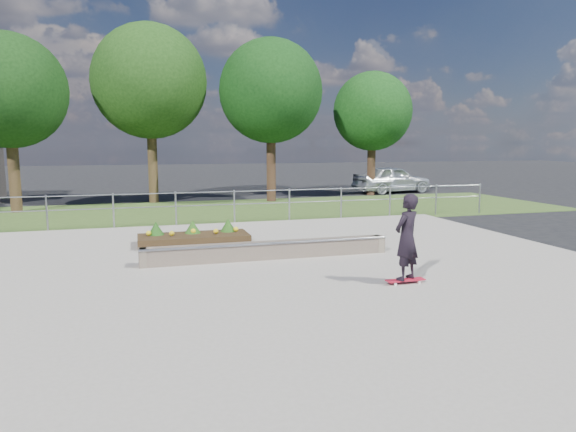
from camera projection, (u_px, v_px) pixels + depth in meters
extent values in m
plane|color=black|center=(299.00, 277.00, 10.83)|extent=(120.00, 120.00, 0.00)
cube|color=#334D1E|center=(219.00, 211.00, 21.28)|extent=(30.00, 8.00, 0.02)
cube|color=gray|center=(299.00, 276.00, 10.83)|extent=(15.00, 15.00, 0.06)
cylinder|color=gray|center=(47.00, 214.00, 16.21)|extent=(0.06, 0.06, 1.20)
cylinder|color=#969A9F|center=(114.00, 211.00, 16.76)|extent=(0.06, 0.06, 1.20)
cylinder|color=#909398|center=(176.00, 209.00, 17.32)|extent=(0.06, 0.06, 1.20)
cylinder|color=#9C9EA4|center=(234.00, 207.00, 17.87)|extent=(0.06, 0.06, 1.20)
cylinder|color=#9A9DA2|center=(289.00, 205.00, 18.43)|extent=(0.06, 0.06, 1.20)
cylinder|color=gray|center=(341.00, 203.00, 18.98)|extent=(0.06, 0.06, 1.20)
cylinder|color=gray|center=(390.00, 202.00, 19.54)|extent=(0.06, 0.06, 1.20)
cylinder|color=gray|center=(436.00, 200.00, 20.09)|extent=(0.06, 0.06, 1.20)
cylinder|color=#9A9DA2|center=(480.00, 199.00, 20.65)|extent=(0.06, 0.06, 1.20)
cylinder|color=#9CA0A5|center=(234.00, 191.00, 17.80)|extent=(20.00, 0.04, 0.04)
cylinder|color=gray|center=(234.00, 204.00, 17.86)|extent=(20.00, 0.04, 0.04)
cylinder|color=#362515|center=(14.00, 177.00, 20.76)|extent=(0.44, 0.44, 2.93)
sphere|color=black|center=(8.00, 91.00, 20.28)|extent=(4.55, 4.55, 4.55)
cylinder|color=#372716|center=(153.00, 167.00, 24.15)|extent=(0.44, 0.44, 3.38)
sphere|color=#15330E|center=(150.00, 81.00, 23.60)|extent=(5.25, 5.25, 5.25)
cylinder|color=#321E14|center=(271.00, 169.00, 24.75)|extent=(0.44, 0.44, 3.15)
sphere|color=black|center=(271.00, 91.00, 24.23)|extent=(4.90, 4.90, 4.90)
cylinder|color=black|center=(371.00, 170.00, 27.87)|extent=(0.44, 0.44, 2.70)
sphere|color=black|center=(372.00, 111.00, 27.42)|extent=(4.20, 4.20, 4.20)
cube|color=brown|center=(268.00, 250.00, 12.33)|extent=(6.00, 0.40, 0.40)
cylinder|color=gray|center=(270.00, 244.00, 12.11)|extent=(6.00, 0.06, 0.06)
cube|color=brown|center=(143.00, 258.00, 11.52)|extent=(0.15, 0.42, 0.40)
cube|color=#6A5F4E|center=(378.00, 244.00, 13.13)|extent=(0.15, 0.42, 0.40)
cube|color=black|center=(194.00, 239.00, 14.18)|extent=(3.00, 1.20, 0.25)
sphere|color=yellow|center=(149.00, 233.00, 13.92)|extent=(0.14, 0.14, 0.14)
sphere|color=gold|center=(172.00, 233.00, 13.89)|extent=(0.14, 0.14, 0.14)
sphere|color=yellow|center=(193.00, 231.00, 14.25)|extent=(0.14, 0.14, 0.14)
sphere|color=yellow|center=(216.00, 231.00, 14.23)|extent=(0.14, 0.14, 0.14)
sphere|color=yellow|center=(236.00, 229.00, 14.58)|extent=(0.14, 0.14, 0.14)
cone|color=#174212|center=(156.00, 228.00, 14.10)|extent=(0.44, 0.44, 0.36)
cone|color=#1F4915|center=(193.00, 227.00, 14.38)|extent=(0.44, 0.44, 0.36)
cone|color=#1D4413|center=(228.00, 225.00, 14.66)|extent=(0.44, 0.44, 0.36)
cylinder|color=white|center=(396.00, 284.00, 9.99)|extent=(0.05, 0.03, 0.05)
cylinder|color=silver|center=(391.00, 282.00, 10.16)|extent=(0.05, 0.03, 0.05)
cylinder|color=silver|center=(419.00, 282.00, 10.13)|extent=(0.05, 0.03, 0.05)
cylinder|color=white|center=(415.00, 280.00, 10.30)|extent=(0.05, 0.03, 0.05)
cylinder|color=#9E9EA3|center=(393.00, 282.00, 10.07)|extent=(0.02, 0.18, 0.02)
cylinder|color=#9E9EA3|center=(417.00, 280.00, 10.21)|extent=(0.02, 0.18, 0.02)
cube|color=#B1152C|center=(405.00, 280.00, 10.14)|extent=(0.80, 0.21, 0.02)
imported|color=black|center=(407.00, 237.00, 10.02)|extent=(0.74, 0.65, 1.70)
imported|color=#B6BBC0|center=(392.00, 179.00, 29.19)|extent=(4.78, 2.46, 1.55)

